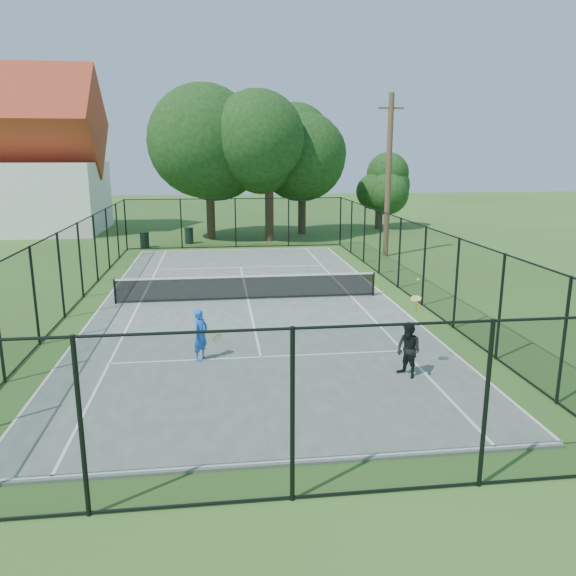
{
  "coord_description": "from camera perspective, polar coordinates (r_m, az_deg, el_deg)",
  "views": [
    {
      "loc": [
        -1.1,
        -21.13,
        5.57
      ],
      "look_at": [
        1.19,
        -3.0,
        1.2
      ],
      "focal_mm": 35.0,
      "sensor_mm": 36.0,
      "label": 1
    }
  ],
  "objects": [
    {
      "name": "tree_near_right",
      "position": [
        40.22,
        1.46,
        13.58
      ],
      "size": [
        6.46,
        6.46,
        8.92
      ],
      "color": "#332114",
      "rests_on": "ground"
    },
    {
      "name": "ground",
      "position": [
        21.88,
        -4.09,
        -1.33
      ],
      "size": [
        120.0,
        120.0,
        0.0
      ],
      "primitive_type": "plane",
      "color": "#3A5C1F"
    },
    {
      "name": "tennis_net",
      "position": [
        21.74,
        -4.11,
        0.14
      ],
      "size": [
        10.08,
        0.08,
        0.95
      ],
      "color": "black",
      "rests_on": "tennis_court"
    },
    {
      "name": "trash_bin_left",
      "position": [
        35.39,
        -14.37,
        4.76
      ],
      "size": [
        0.58,
        0.58,
        0.95
      ],
      "color": "black",
      "rests_on": "ground"
    },
    {
      "name": "player_blue",
      "position": [
        15.51,
        -8.86,
        -4.72
      ],
      "size": [
        0.88,
        0.63,
        1.44
      ],
      "color": "blue",
      "rests_on": "tennis_court"
    },
    {
      "name": "utility_pole",
      "position": [
        31.56,
        10.17,
        11.17
      ],
      "size": [
        1.4,
        0.3,
        8.73
      ],
      "color": "#4C3823",
      "rests_on": "ground"
    },
    {
      "name": "tree_near_left",
      "position": [
        37.95,
        -8.07,
        13.85
      ],
      "size": [
        7.38,
        7.38,
        9.63
      ],
      "color": "#332114",
      "rests_on": "ground"
    },
    {
      "name": "tree_far_right",
      "position": [
        43.54,
        9.31,
        10.08
      ],
      "size": [
        3.85,
        3.85,
        5.09
      ],
      "color": "#332114",
      "rests_on": "ground"
    },
    {
      "name": "tree_near_mid",
      "position": [
        36.79,
        -1.95,
        12.6
      ],
      "size": [
        6.25,
        6.25,
        8.17
      ],
      "color": "#332114",
      "rests_on": "ground"
    },
    {
      "name": "fence",
      "position": [
        21.55,
        -4.15,
        2.52
      ],
      "size": [
        13.1,
        26.1,
        3.0
      ],
      "color": "black",
      "rests_on": "ground"
    },
    {
      "name": "tennis_court",
      "position": [
        21.88,
        -4.09,
        -1.26
      ],
      "size": [
        11.0,
        24.0,
        0.06
      ],
      "primitive_type": "cube",
      "color": "#515F56",
      "rests_on": "ground"
    },
    {
      "name": "player_black",
      "position": [
        14.52,
        12.14,
        -6.15
      ],
      "size": [
        0.8,
        0.99,
        2.44
      ],
      "color": "black",
      "rests_on": "tennis_court"
    },
    {
      "name": "trash_bin_right",
      "position": [
        36.43,
        -10.02,
        5.27
      ],
      "size": [
        0.58,
        0.58,
        1.02
      ],
      "color": "black",
      "rests_on": "ground"
    }
  ]
}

